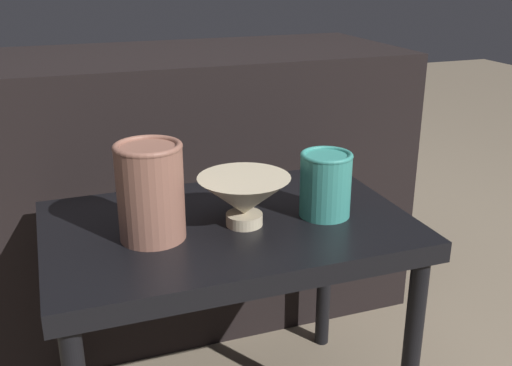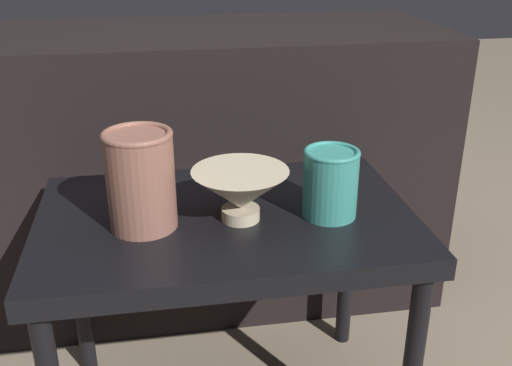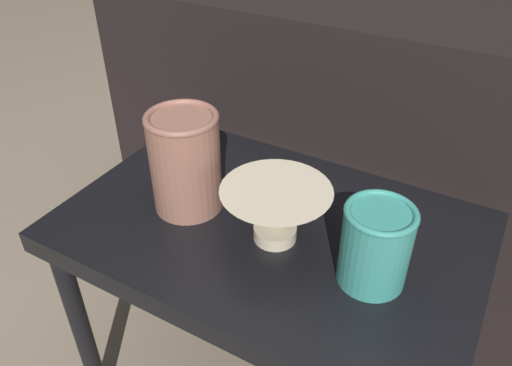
{
  "view_description": "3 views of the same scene",
  "coord_description": "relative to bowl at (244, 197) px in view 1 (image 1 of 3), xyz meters",
  "views": [
    {
      "loc": [
        -0.31,
        -1.02,
        0.96
      ],
      "look_at": [
        0.04,
        -0.04,
        0.57
      ],
      "focal_mm": 42.0,
      "sensor_mm": 36.0,
      "label": 1
    },
    {
      "loc": [
        -0.11,
        -1.0,
        0.99
      ],
      "look_at": [
        0.05,
        -0.02,
        0.55
      ],
      "focal_mm": 42.0,
      "sensor_mm": 36.0,
      "label": 2
    },
    {
      "loc": [
        0.3,
        -0.58,
        1.03
      ],
      "look_at": [
        -0.01,
        -0.03,
        0.58
      ],
      "focal_mm": 35.0,
      "sensor_mm": 36.0,
      "label": 3
    }
  ],
  "objects": [
    {
      "name": "couch_backdrop",
      "position": [
        -0.02,
        0.56,
        -0.17
      ],
      "size": [
        1.25,
        0.5,
        0.73
      ],
      "color": "black",
      "rests_on": "ground_plane"
    },
    {
      "name": "vase_colorful_right",
      "position": [
        0.16,
        -0.01,
        0.01
      ],
      "size": [
        0.1,
        0.1,
        0.13
      ],
      "color": "teal",
      "rests_on": "table"
    },
    {
      "name": "bowl",
      "position": [
        0.0,
        0.0,
        0.0
      ],
      "size": [
        0.18,
        0.18,
        0.1
      ],
      "color": "#C1B293",
      "rests_on": "table"
    },
    {
      "name": "table",
      "position": [
        -0.02,
        0.03,
        -0.11
      ],
      "size": [
        0.7,
        0.46,
        0.48
      ],
      "color": "black",
      "rests_on": "ground_plane"
    },
    {
      "name": "vase_textured_left",
      "position": [
        -0.17,
        0.0,
        0.03
      ],
      "size": [
        0.12,
        0.12,
        0.18
      ],
      "color": "brown",
      "rests_on": "table"
    }
  ]
}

